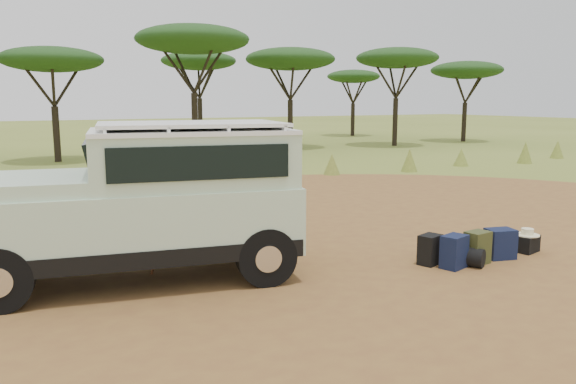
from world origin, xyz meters
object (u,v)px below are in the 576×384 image
safari_vehicle (147,205)px  duffel_navy (500,244)px  backpack_olive (477,248)px  backpack_black (430,250)px  backpack_navy (454,252)px  hard_case (527,244)px  walking_staff (167,224)px

safari_vehicle → duffel_navy: size_ratio=9.89×
safari_vehicle → backpack_olive: safari_vehicle is taller
backpack_black → duffel_navy: bearing=-30.5°
safari_vehicle → backpack_olive: size_ratio=9.32×
backpack_black → backpack_navy: bearing=-76.5°
backpack_olive → duffel_navy: backpack_olive is taller
hard_case → backpack_olive: bearing=170.6°
walking_staff → backpack_olive: bearing=-91.4°
backpack_navy → hard_case: size_ratio=1.25×
walking_staff → safari_vehicle: bearing=128.0°
walking_staff → duffel_navy: size_ratio=3.22×
walking_staff → backpack_olive: walking_staff is taller
backpack_navy → hard_case: bearing=-13.0°
backpack_olive → hard_case: bearing=-2.9°
walking_staff → duffel_navy: (5.11, -1.81, -0.52)m
backpack_navy → duffel_navy: 1.07m
backpack_olive → safari_vehicle: bearing=152.9°
backpack_olive → hard_case: backpack_olive is taller
safari_vehicle → duffel_navy: 5.74m
walking_staff → backpack_black: 4.16m
backpack_navy → duffel_navy: size_ratio=1.05×
walking_staff → hard_case: 6.13m
walking_staff → duffel_navy: 5.45m
backpack_navy → walking_staff: bearing=139.2°
safari_vehicle → duffel_navy: (5.41, -1.72, -0.86)m
backpack_black → duffel_navy: size_ratio=0.97×
safari_vehicle → hard_case: bearing=-4.2°
backpack_black → backpack_olive: (0.71, -0.33, 0.02)m
duffel_navy → backpack_navy: bearing=-162.8°
hard_case → duffel_navy: bearing=170.8°
safari_vehicle → backpack_olive: 5.22m
backpack_navy → backpack_black: bearing=105.2°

